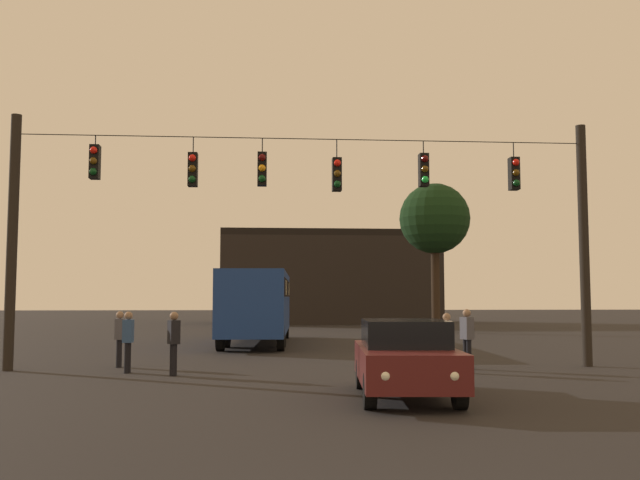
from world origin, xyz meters
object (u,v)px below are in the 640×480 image
object	(u,v)px
pedestrian_crossing_left	(447,339)
pedestrian_near_bus	(174,340)
pedestrian_trailing	(128,338)
tree_left_silhouette	(435,220)
pedestrian_crossing_center	(467,335)
car_near_right	(405,357)
city_bus	(258,300)
pedestrian_crossing_right	(119,336)

from	to	relation	value
pedestrian_crossing_left	pedestrian_near_bus	distance (m)	7.11
pedestrian_trailing	tree_left_silhouette	xyz separation A→B (m)	(13.26, 20.77, 5.55)
tree_left_silhouette	pedestrian_near_bus	bearing A→B (deg)	-119.12
pedestrian_crossing_center	car_near_right	bearing A→B (deg)	-117.57
tree_left_silhouette	city_bus	bearing A→B (deg)	-137.29
pedestrian_crossing_right	car_near_right	bearing A→B (deg)	-43.87
car_near_right	pedestrian_crossing_center	bearing A→B (deg)	62.43
tree_left_silhouette	pedestrian_crossing_left	bearing A→B (deg)	-102.93
city_bus	pedestrian_near_bus	distance (m)	12.47
pedestrian_near_bus	pedestrian_crossing_left	bearing A→B (deg)	2.22
car_near_right	pedestrian_near_bus	xyz separation A→B (m)	(-5.07, 4.34, 0.11)
city_bus	car_near_right	bearing A→B (deg)	-79.48
pedestrian_crossing_left	pedestrian_crossing_center	size ratio (longest dim) A/B	0.94
pedestrian_crossing_center	pedestrian_near_bus	distance (m)	7.93
pedestrian_crossing_right	pedestrian_near_bus	xyz separation A→B (m)	(1.81, -2.27, 0.02)
pedestrian_near_bus	tree_left_silhouette	xyz separation A→B (m)	(11.98, 21.51, 5.54)
car_near_right	pedestrian_near_bus	size ratio (longest dim) A/B	2.77
pedestrian_crossing_left	pedestrian_trailing	xyz separation A→B (m)	(-8.38, 0.47, 0.03)
pedestrian_crossing_center	tree_left_silhouette	bearing A→B (deg)	78.65
city_bus	car_near_right	xyz separation A→B (m)	(3.09, -16.62, -1.07)
car_near_right	pedestrian_trailing	xyz separation A→B (m)	(-6.35, 5.08, 0.10)
city_bus	pedestrian_crossing_center	distance (m)	12.73
pedestrian_crossing_left	tree_left_silhouette	world-z (taller)	tree_left_silhouette
pedestrian_crossing_left	pedestrian_crossing_center	distance (m)	1.07
pedestrian_crossing_center	pedestrian_near_bus	world-z (taller)	pedestrian_crossing_center
city_bus	pedestrian_crossing_center	bearing A→B (deg)	-62.38
car_near_right	pedestrian_crossing_center	size ratio (longest dim) A/B	2.70
pedestrian_crossing_right	pedestrian_crossing_center	bearing A→B (deg)	-7.33
pedestrian_crossing_right	pedestrian_near_bus	bearing A→B (deg)	-51.48
pedestrian_near_bus	pedestrian_trailing	distance (m)	1.48
tree_left_silhouette	pedestrian_crossing_center	bearing A→B (deg)	-101.35
pedestrian_trailing	pedestrian_crossing_right	bearing A→B (deg)	109.11
city_bus	pedestrian_crossing_right	xyz separation A→B (m)	(-3.79, -10.00, -0.98)
pedestrian_near_bus	tree_left_silhouette	world-z (taller)	tree_left_silhouette
city_bus	pedestrian_crossing_right	size ratio (longest dim) A/B	7.03
city_bus	pedestrian_near_bus	size ratio (longest dim) A/B	6.91
pedestrian_crossing_right	pedestrian_trailing	size ratio (longest dim) A/B	0.99
pedestrian_near_bus	tree_left_silhouette	bearing A→B (deg)	60.88
city_bus	pedestrian_crossing_left	xyz separation A→B (m)	(5.12, -12.00, -0.99)
pedestrian_trailing	tree_left_silhouette	bearing A→B (deg)	57.44
pedestrian_trailing	tree_left_silhouette	distance (m)	25.25
city_bus	pedestrian_crossing_left	world-z (taller)	city_bus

